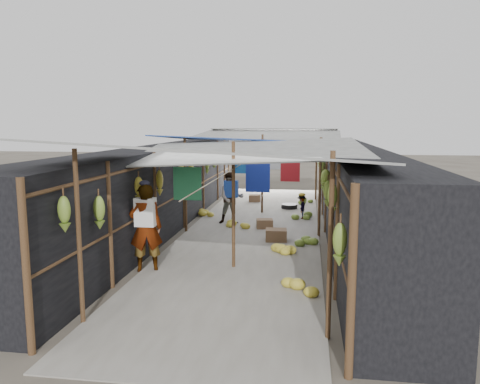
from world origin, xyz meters
The scene contains 14 objects.
ground centered at (0.00, 0.00, 0.00)m, with size 80.00×80.00×0.00m, color #6B6356.
aisle_slab centered at (0.00, 6.50, 0.01)m, with size 3.60×16.00×0.02m, color #9E998E.
stall_left centered at (-2.70, 6.50, 1.15)m, with size 1.40×15.00×2.30m, color black.
stall_right centered at (2.70, 6.50, 1.15)m, with size 1.40×15.00×2.30m, color black.
crate_near centered at (0.73, 5.28, 0.16)m, with size 0.52×0.42×0.31m, color #845E43.
crate_mid centered at (0.30, 6.68, 0.14)m, with size 0.45×0.36×0.27m, color #845E43.
crate_back centered at (-0.49, 11.14, 0.14)m, with size 0.44×0.36×0.28m, color #845E43.
black_basin centered at (0.87, 9.90, 0.08)m, with size 0.56×0.56×0.17m, color black.
vendor_elderly centered at (-1.70, 2.54, 0.89)m, with size 0.65×0.42×1.78m, color silver.
shopper_blue centered at (-0.74, 7.21, 0.77)m, with size 0.75×0.58×1.53m, color #2037A0.
vendor_seated centered at (1.31, 8.18, 0.38)m, with size 0.49×0.28×0.77m, color #4C4542.
market_canopy centered at (0.03, 6.84, 2.40)m, with size 5.62×15.20×2.77m.
hanging_bananas centered at (-0.10, 5.97, 1.63)m, with size 3.95×13.78×0.80m.
floor_bananas centered at (0.68, 7.05, 0.15)m, with size 3.77×9.81×0.35m.
Camera 1 is at (1.48, -6.22, 2.95)m, focal length 35.00 mm.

